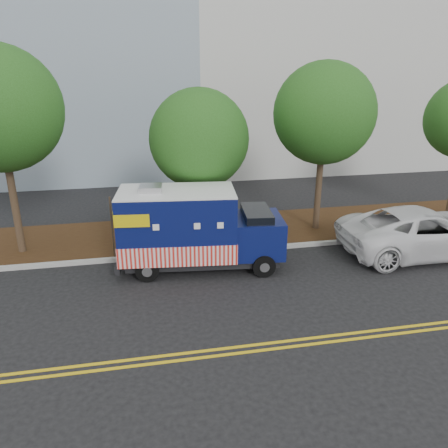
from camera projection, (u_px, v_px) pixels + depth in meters
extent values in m
plane|color=black|center=(196.00, 272.00, 15.02)|extent=(120.00, 120.00, 0.00)
cube|color=#9E9E99|center=(191.00, 254.00, 16.29)|extent=(120.00, 0.18, 0.15)
cube|color=black|center=(184.00, 234.00, 18.22)|extent=(120.00, 4.00, 0.15)
cube|color=gold|center=(219.00, 349.00, 10.92)|extent=(120.00, 0.10, 0.01)
cube|color=gold|center=(221.00, 355.00, 10.68)|extent=(120.00, 0.10, 0.01)
cylinder|color=#38281C|center=(14.00, 200.00, 15.65)|extent=(0.26, 0.26, 4.26)
cylinder|color=#38281C|center=(200.00, 202.00, 17.37)|extent=(0.26, 0.26, 3.13)
sphere|color=#214D15|center=(199.00, 139.00, 16.51)|extent=(3.79, 3.79, 3.79)
cylinder|color=#38281C|center=(319.00, 187.00, 18.08)|extent=(0.26, 0.26, 3.93)
sphere|color=#214D15|center=(324.00, 113.00, 17.06)|extent=(3.99, 3.99, 3.99)
cube|color=#473828|center=(112.00, 229.00, 15.54)|extent=(0.06, 0.06, 2.40)
cube|color=black|center=(202.00, 256.00, 15.29)|extent=(5.30, 2.28, 0.26)
cube|color=#0A1249|center=(177.00, 223.00, 14.79)|extent=(4.06, 2.51, 2.21)
cube|color=red|center=(178.00, 244.00, 15.06)|extent=(4.11, 2.57, 0.69)
cube|color=white|center=(176.00, 191.00, 14.41)|extent=(4.06, 2.51, 0.06)
cube|color=#B7B7BA|center=(151.00, 188.00, 14.30)|extent=(0.81, 0.81, 0.20)
cube|color=#0A1249|center=(257.00, 234.00, 15.19)|extent=(1.85, 2.14, 1.29)
cube|color=black|center=(257.00, 218.00, 14.98)|extent=(1.10, 1.88, 0.60)
cube|color=black|center=(281.00, 245.00, 15.41)|extent=(0.27, 1.84, 0.28)
cube|color=black|center=(121.00, 259.00, 15.05)|extent=(0.38, 2.07, 0.26)
cube|color=#B7B7BA|center=(119.00, 224.00, 14.62)|extent=(0.21, 1.65, 1.75)
cube|color=#B7B7BA|center=(185.00, 212.00, 15.82)|extent=(1.65, 0.21, 1.01)
cube|color=#DBBF0B|center=(132.00, 221.00, 13.48)|extent=(1.10, 0.14, 0.41)
cube|color=#DBBF0B|center=(138.00, 201.00, 15.53)|extent=(1.10, 0.14, 0.41)
cylinder|color=black|center=(264.00, 266.00, 14.58)|extent=(0.80, 0.34, 0.77)
cylinder|color=black|center=(255.00, 244.00, 16.34)|extent=(0.80, 0.34, 0.77)
cylinder|color=black|center=(147.00, 270.00, 14.27)|extent=(0.80, 0.34, 0.77)
cylinder|color=black|center=(151.00, 248.00, 16.02)|extent=(0.80, 0.34, 0.77)
imported|color=silver|center=(424.00, 232.00, 16.23)|extent=(6.31, 2.99, 1.74)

